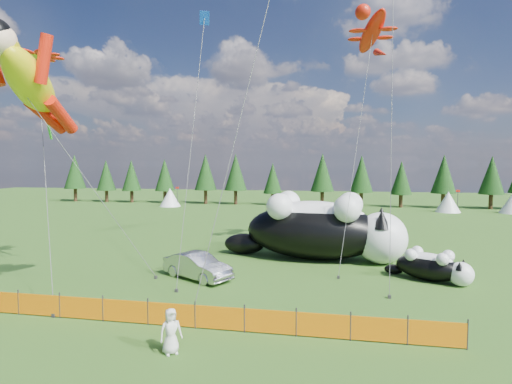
# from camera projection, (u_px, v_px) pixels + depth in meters

# --- Properties ---
(ground) EXTENTS (160.00, 160.00, 0.00)m
(ground) POSITION_uv_depth(u_px,v_px,m) (196.00, 301.00, 18.94)
(ground) COLOR #103309
(ground) RESTS_ON ground
(safety_fence) EXTENTS (22.06, 0.06, 1.10)m
(safety_fence) POSITION_uv_depth(u_px,v_px,m) (171.00, 314.00, 15.97)
(safety_fence) COLOR #262626
(safety_fence) RESTS_ON ground
(tree_line) EXTENTS (90.00, 4.00, 8.00)m
(tree_line) POSITION_uv_depth(u_px,v_px,m) (290.00, 180.00, 62.80)
(tree_line) COLOR black
(tree_line) RESTS_ON ground
(festival_tents) EXTENTS (50.00, 3.20, 2.80)m
(festival_tents) POSITION_uv_depth(u_px,v_px,m) (364.00, 201.00, 56.08)
(festival_tents) COLOR white
(festival_tents) RESTS_ON ground
(cat_large) EXTENTS (12.63, 5.46, 4.56)m
(cat_large) POSITION_uv_depth(u_px,v_px,m) (322.00, 228.00, 27.21)
(cat_large) COLOR black
(cat_large) RESTS_ON ground
(cat_small) EXTENTS (4.41, 3.30, 1.75)m
(cat_small) POSITION_uv_depth(u_px,v_px,m) (432.00, 266.00, 22.24)
(cat_small) COLOR black
(cat_small) RESTS_ON ground
(car) EXTENTS (4.58, 3.46, 1.45)m
(car) POSITION_uv_depth(u_px,v_px,m) (197.00, 266.00, 22.67)
(car) COLOR #B4B4B9
(car) RESTS_ON ground
(spectator_e) EXTENTS (0.92, 0.87, 1.58)m
(spectator_e) POSITION_uv_depth(u_px,v_px,m) (171.00, 331.00, 13.67)
(spectator_e) COLOR silver
(spectator_e) RESTS_ON ground
(superhero_kite) EXTENTS (6.32, 8.59, 13.24)m
(superhero_kite) POSITION_uv_depth(u_px,v_px,m) (30.00, 83.00, 17.33)
(superhero_kite) COLOR #D7CA0B
(superhero_kite) RESTS_ON ground
(gecko_kite) EXTENTS (4.65, 10.03, 17.45)m
(gecko_kite) POSITION_uv_depth(u_px,v_px,m) (372.00, 32.00, 27.47)
(gecko_kite) COLOR red
(gecko_kite) RESTS_ON ground
(flower_kite) EXTENTS (6.22, 6.90, 14.03)m
(flower_kite) POSITION_uv_depth(u_px,v_px,m) (38.00, 59.00, 21.90)
(flower_kite) COLOR red
(flower_kite) RESTS_ON ground
(diamond_kite_a) EXTENTS (1.13, 5.07, 16.25)m
(diamond_kite_a) POSITION_uv_depth(u_px,v_px,m) (203.00, 28.00, 23.72)
(diamond_kite_a) COLOR #0B3EAC
(diamond_kite_a) RESTS_ON ground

